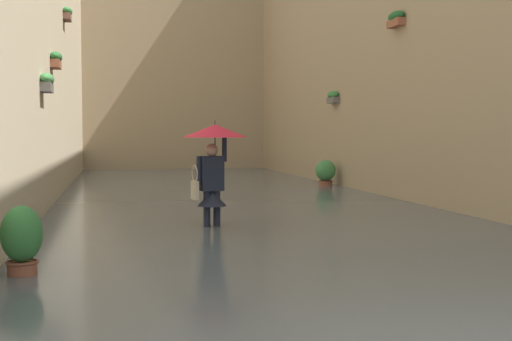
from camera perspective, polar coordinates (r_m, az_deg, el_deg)
The scene contains 6 objects.
ground_plane at distance 17.63m, azimuth -2.82°, elevation -2.68°, with size 68.25×68.25×0.00m, color #605B56.
flood_water at distance 17.63m, azimuth -2.82°, elevation -2.39°, with size 8.89×33.30×0.18m, color #515B60.
building_facade_far at distance 32.39m, azimuth -6.89°, elevation 11.97°, with size 11.69×1.80×13.57m, color tan.
person_wading at distance 11.75m, azimuth -3.54°, elevation 1.47°, with size 1.12×1.12×1.99m.
potted_plant_far_right at distance 8.22m, azimuth -18.80°, elevation -5.69°, with size 0.46×0.46×0.96m.
potted_plant_mid_left at distance 21.07m, azimuth 5.77°, elevation -0.27°, with size 0.61×0.61×0.96m.
Camera 1 is at (2.69, 3.69, 1.77)m, focal length 48.37 mm.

